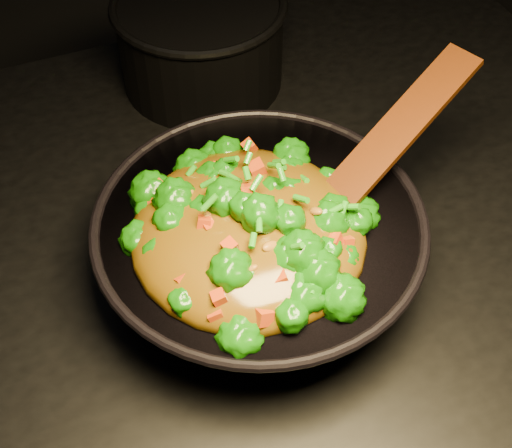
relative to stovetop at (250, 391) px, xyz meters
name	(u,v)px	position (x,y,z in m)	size (l,w,h in m)	color
stovetop	(250,391)	(0.00, 0.00, 0.00)	(1.20, 0.90, 0.90)	black
wok	(259,250)	(-0.02, -0.08, 0.50)	(0.36, 0.36, 0.10)	black
stir_fry	(248,210)	(-0.04, -0.10, 0.60)	(0.26, 0.26, 0.09)	#135B06
spatula	(381,148)	(0.13, -0.08, 0.60)	(0.30, 0.05, 0.01)	#321403
back_pot	(201,42)	(0.05, 0.30, 0.52)	(0.24, 0.24, 0.14)	black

